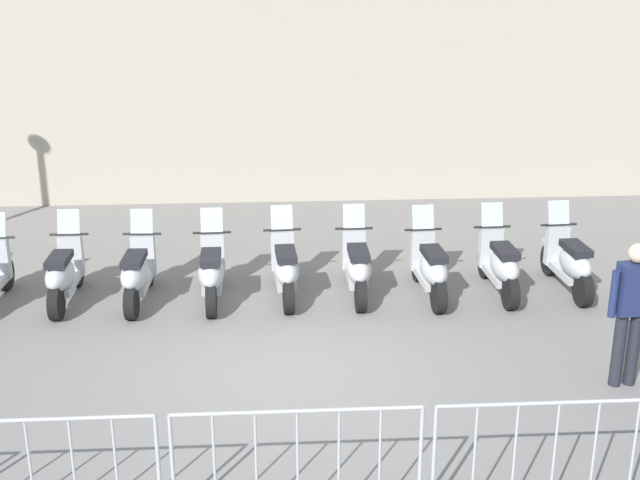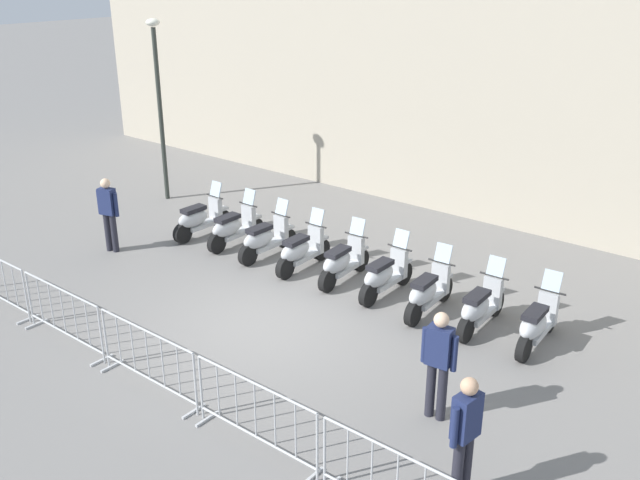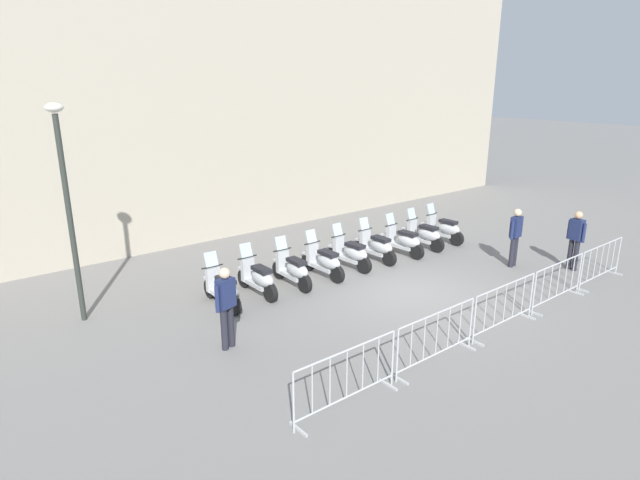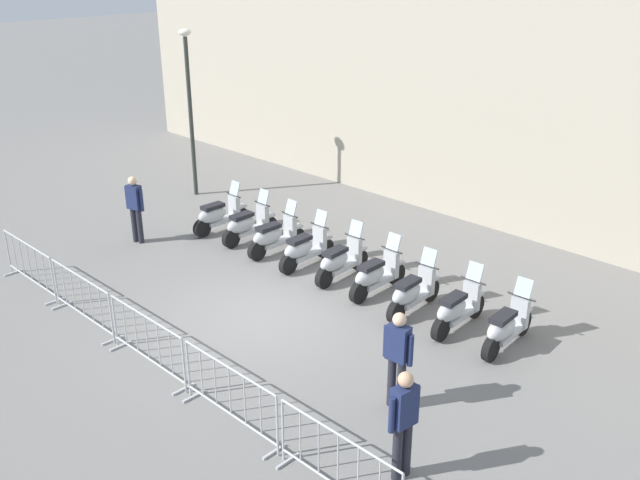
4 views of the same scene
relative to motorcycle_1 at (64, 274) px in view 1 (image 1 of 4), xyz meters
name	(u,v)px [view 1 (image 1 of 4)]	position (x,y,z in m)	size (l,w,h in m)	color
ground_plane	(290,376)	(3.32, -2.11, -0.45)	(120.00, 120.00, 0.00)	slate
motorcycle_1	(64,274)	(0.00, 0.00, 0.00)	(0.56, 1.73, 1.24)	black
motorcycle_2	(138,274)	(1.04, 0.04, 0.00)	(0.56, 1.72, 1.24)	black
motorcycle_3	(212,272)	(2.09, 0.11, 0.00)	(0.58, 1.73, 1.24)	black
motorcycle_4	(285,269)	(3.13, 0.27, 0.00)	(0.61, 1.72, 1.24)	black
motorcycle_5	(357,267)	(4.17, 0.35, 0.00)	(0.56, 1.73, 1.24)	black
motorcycle_6	(430,268)	(5.22, 0.32, 0.00)	(0.61, 1.72, 1.24)	black
motorcycle_7	(500,265)	(6.26, 0.46, 0.00)	(0.58, 1.73, 1.24)	black
motorcycle_8	(569,263)	(7.30, 0.59, 0.00)	(0.61, 1.72, 1.24)	black
barrier_segment_1	(31,474)	(1.25, -4.88, 0.07)	(2.19, 0.60, 1.07)	#B2B5B7
barrier_segment_2	(298,464)	(3.52, -4.70, 0.07)	(2.19, 0.60, 1.07)	#B2B5B7
barrier_segment_3	(554,455)	(5.79, -4.52, 0.07)	(2.19, 0.60, 1.07)	#B2B5B7
officer_mid_plaza	(631,307)	(7.19, -2.25, 0.53)	(0.54, 0.28, 1.73)	#23232D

